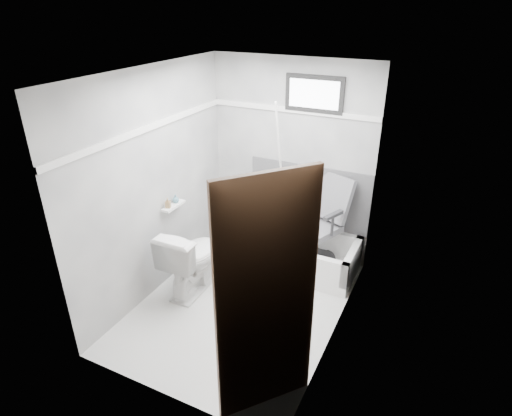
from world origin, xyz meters
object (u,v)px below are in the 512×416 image
Objects in this scene: office_chair at (314,221)px; soap_bottle_a at (168,203)px; toilet at (192,259)px; bathtub at (293,251)px; door at (283,339)px; soap_bottle_b at (176,199)px.

office_chair is 1.66m from soap_bottle_a.
toilet is at bearing -15.10° from soap_bottle_a.
bathtub is 0.75× the size of door.
toilet is 0.40× the size of door.
door reaches higher than toilet.
soap_bottle_b is (-1.38, -0.73, 0.32)m from office_chair.
soap_bottle_b reaches higher than bathtub.
door is (0.54, -2.26, 0.36)m from office_chair.
door reaches higher than office_chair.
bathtub is 1.88× the size of toilet.
office_chair reaches higher than soap_bottle_b.
bathtub is 1.44× the size of office_chair.
door is (0.76, -2.21, 0.79)m from bathtub.
office_chair is 0.52× the size of door.
toilet is at bearing -35.27° from soap_bottle_b.
soap_bottle_b is at bearing 90.00° from soap_bottle_a.
door is 2.45m from soap_bottle_b.
toilet is 8.35× the size of soap_bottle_b.
bathtub is 15.66× the size of soap_bottle_b.
bathtub is 12.66× the size of soap_bottle_a.
bathtub is 2.47m from door.
office_chair is at bearing 27.99° from soap_bottle_b.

